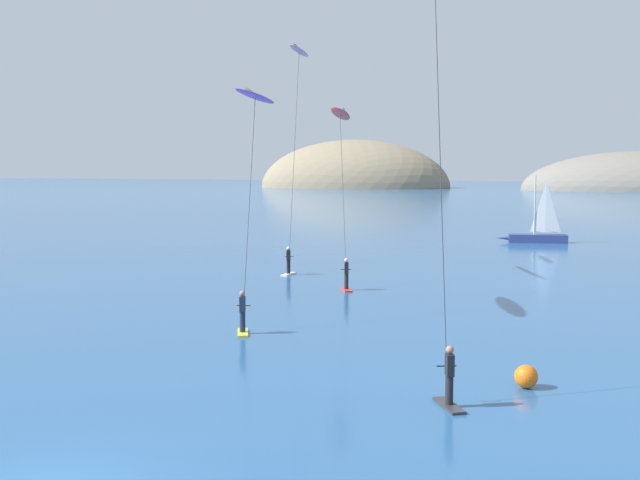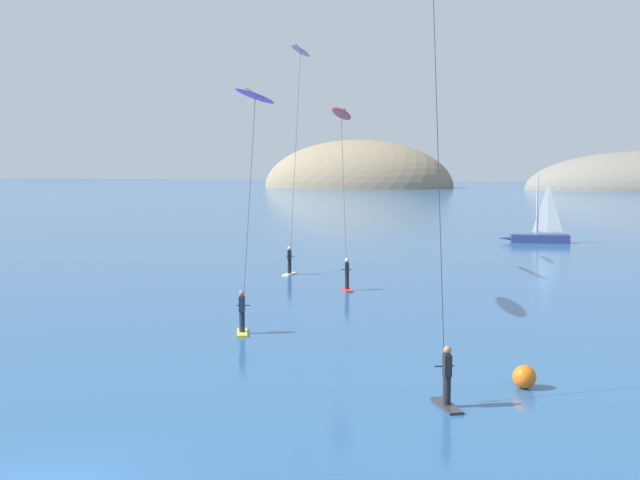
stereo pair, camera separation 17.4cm
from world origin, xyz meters
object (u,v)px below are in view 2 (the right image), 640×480
(kitesurfer_pink, at_px, (299,72))
(kitesurfer_purple, at_px, (254,110))
(sailboat_near, at_px, (536,235))
(kitesurfer_red, at_px, (342,126))
(marker_buoy, at_px, (524,377))

(kitesurfer_pink, relative_size, kitesurfer_purple, 1.44)
(kitesurfer_pink, distance_m, kitesurfer_purple, 17.93)
(sailboat_near, bearing_deg, kitesurfer_purple, -105.01)
(kitesurfer_purple, bearing_deg, sailboat_near, 74.99)
(sailboat_near, xyz_separation_m, kitesurfer_red, (-9.77, -24.98, 8.21))
(kitesurfer_red, xyz_separation_m, marker_buoy, (11.88, -20.80, -8.50))
(sailboat_near, xyz_separation_m, kitesurfer_purple, (-10.02, -37.37, 8.32))
(kitesurfer_red, height_order, kitesurfer_purple, kitesurfer_red)
(marker_buoy, bearing_deg, kitesurfer_red, 119.73)
(kitesurfer_pink, bearing_deg, sailboat_near, 55.33)
(sailboat_near, distance_m, kitesurfer_pink, 27.39)
(kitesurfer_pink, height_order, kitesurfer_purple, kitesurfer_pink)
(kitesurfer_red, relative_size, kitesurfer_pink, 0.70)
(sailboat_near, height_order, marker_buoy, sailboat_near)
(kitesurfer_pink, bearing_deg, kitesurfer_red, -47.89)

